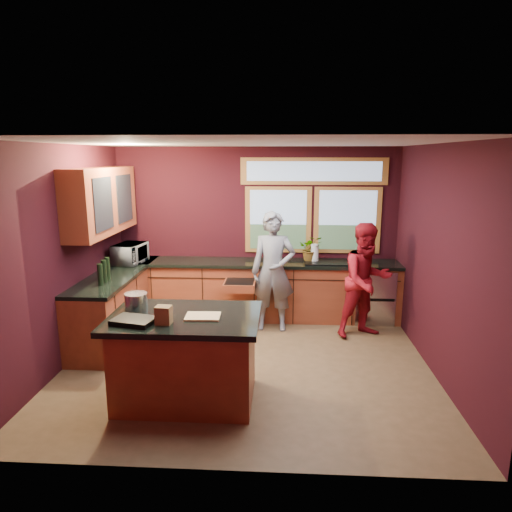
# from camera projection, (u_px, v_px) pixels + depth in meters

# --- Properties ---
(floor) EXTENTS (4.50, 4.50, 0.00)m
(floor) POSITION_uv_depth(u_px,v_px,m) (247.00, 364.00, 5.73)
(floor) COLOR brown
(floor) RESTS_ON ground
(room_shell) EXTENTS (4.52, 4.02, 2.71)m
(room_shell) POSITION_uv_depth(u_px,v_px,m) (201.00, 218.00, 5.70)
(room_shell) COLOR black
(room_shell) RESTS_ON ground
(back_counter) EXTENTS (4.50, 0.64, 0.93)m
(back_counter) POSITION_uv_depth(u_px,v_px,m) (268.00, 290.00, 7.28)
(back_counter) COLOR maroon
(back_counter) RESTS_ON floor
(left_counter) EXTENTS (0.64, 2.30, 0.93)m
(left_counter) POSITION_uv_depth(u_px,v_px,m) (117.00, 304.00, 6.57)
(left_counter) COLOR maroon
(left_counter) RESTS_ON floor
(island) EXTENTS (1.55, 1.05, 0.95)m
(island) POSITION_uv_depth(u_px,v_px,m) (186.00, 357.00, 4.81)
(island) COLOR maroon
(island) RESTS_ON floor
(person_grey) EXTENTS (0.66, 0.44, 1.78)m
(person_grey) POSITION_uv_depth(u_px,v_px,m) (273.00, 271.00, 6.72)
(person_grey) COLOR slate
(person_grey) RESTS_ON floor
(person_red) EXTENTS (0.99, 0.89, 1.65)m
(person_red) POSITION_uv_depth(u_px,v_px,m) (366.00, 281.00, 6.46)
(person_red) COLOR maroon
(person_red) RESTS_ON floor
(microwave) EXTENTS (0.45, 0.60, 0.31)m
(microwave) POSITION_uv_depth(u_px,v_px,m) (130.00, 254.00, 7.02)
(microwave) COLOR #999999
(microwave) RESTS_ON left_counter
(potted_plant) EXTENTS (0.37, 0.32, 0.41)m
(potted_plant) POSITION_uv_depth(u_px,v_px,m) (311.00, 249.00, 7.15)
(potted_plant) COLOR #999999
(potted_plant) RESTS_ON back_counter
(paper_towel) EXTENTS (0.12, 0.12, 0.28)m
(paper_towel) POSITION_uv_depth(u_px,v_px,m) (315.00, 253.00, 7.11)
(paper_towel) COLOR silver
(paper_towel) RESTS_ON back_counter
(cutting_board) EXTENTS (0.36, 0.26, 0.02)m
(cutting_board) POSITION_uv_depth(u_px,v_px,m) (203.00, 316.00, 4.64)
(cutting_board) COLOR tan
(cutting_board) RESTS_ON island
(stock_pot) EXTENTS (0.24, 0.24, 0.18)m
(stock_pot) POSITION_uv_depth(u_px,v_px,m) (136.00, 301.00, 4.86)
(stock_pot) COLOR #B5B5BA
(stock_pot) RESTS_ON island
(paper_bag) EXTENTS (0.16, 0.13, 0.18)m
(paper_bag) POSITION_uv_depth(u_px,v_px,m) (164.00, 315.00, 4.45)
(paper_bag) COLOR brown
(paper_bag) RESTS_ON island
(black_tray) EXTENTS (0.45, 0.36, 0.05)m
(black_tray) POSITION_uv_depth(u_px,v_px,m) (134.00, 321.00, 4.48)
(black_tray) COLOR black
(black_tray) RESTS_ON island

